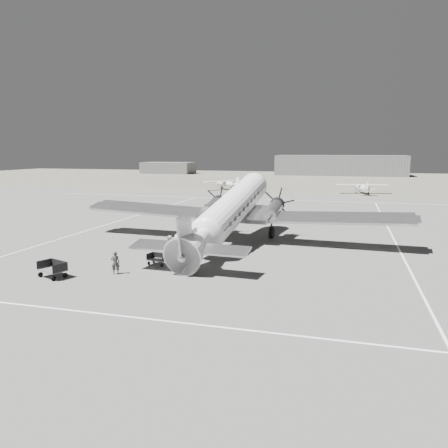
# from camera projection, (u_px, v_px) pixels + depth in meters

# --- Properties ---
(ground) EXTENTS (260.00, 260.00, 0.00)m
(ground) POSITION_uv_depth(u_px,v_px,m) (243.00, 256.00, 34.19)
(ground) COLOR #626260
(ground) RESTS_ON ground
(taxi_line_near) EXTENTS (60.00, 0.15, 0.01)m
(taxi_line_near) POSITION_uv_depth(u_px,v_px,m) (177.00, 322.00, 20.90)
(taxi_line_near) COLOR white
(taxi_line_near) RESTS_ON ground
(taxi_line_right) EXTENTS (0.15, 80.00, 0.01)m
(taxi_line_right) POSITION_uv_depth(u_px,v_px,m) (408.00, 266.00, 30.98)
(taxi_line_right) COLOR white
(taxi_line_right) RESTS_ON ground
(taxi_line_left) EXTENTS (0.15, 60.00, 0.01)m
(taxi_line_left) POSITION_uv_depth(u_px,v_px,m) (107.00, 225.00, 48.50)
(taxi_line_left) COLOR white
(taxi_line_left) RESTS_ON ground
(taxi_line_horizon) EXTENTS (90.00, 0.15, 0.01)m
(taxi_line_horizon) POSITION_uv_depth(u_px,v_px,m) (299.00, 200.00, 72.15)
(taxi_line_horizon) COLOR white
(taxi_line_horizon) RESTS_ON ground
(grass_infield) EXTENTS (260.00, 90.00, 0.01)m
(grass_infield) POSITION_uv_depth(u_px,v_px,m) (320.00, 180.00, 124.35)
(grass_infield) COLOR #636054
(grass_infield) RESTS_ON ground
(hangar_main) EXTENTS (42.00, 14.00, 6.60)m
(hangar_main) POSITION_uv_depth(u_px,v_px,m) (340.00, 165.00, 146.20)
(hangar_main) COLOR slate
(hangar_main) RESTS_ON ground
(shed_secondary) EXTENTS (18.00, 10.00, 4.00)m
(shed_secondary) POSITION_uv_depth(u_px,v_px,m) (168.00, 168.00, 157.73)
(shed_secondary) COLOR #595959
(shed_secondary) RESTS_ON ground
(dc3_airliner) EXTENTS (31.54, 22.70, 5.81)m
(dc3_airliner) POSITION_uv_depth(u_px,v_px,m) (230.00, 212.00, 37.46)
(dc3_airliner) COLOR silver
(dc3_airliner) RESTS_ON ground
(light_plane_left) EXTENTS (13.20, 13.38, 2.16)m
(light_plane_left) POSITION_uv_depth(u_px,v_px,m) (227.00, 185.00, 91.97)
(light_plane_left) COLOR white
(light_plane_left) RESTS_ON ground
(light_plane_right) EXTENTS (11.15, 9.66, 2.04)m
(light_plane_right) POSITION_uv_depth(u_px,v_px,m) (363.00, 189.00, 83.00)
(light_plane_right) COLOR white
(light_plane_right) RESTS_ON ground
(baggage_cart_near) EXTENTS (1.60, 1.24, 0.82)m
(baggage_cart_near) POSITION_uv_depth(u_px,v_px,m) (158.00, 259.00, 31.37)
(baggage_cart_near) COLOR #595959
(baggage_cart_near) RESTS_ON ground
(baggage_cart_far) EXTENTS (2.22, 1.89, 1.06)m
(baggage_cart_far) POSITION_uv_depth(u_px,v_px,m) (52.00, 269.00, 28.22)
(baggage_cart_far) COLOR #595959
(baggage_cart_far) RESTS_ON ground
(ground_crew) EXTENTS (0.67, 0.59, 1.55)m
(ground_crew) POSITION_uv_depth(u_px,v_px,m) (115.00, 263.00, 28.98)
(ground_crew) COLOR #2E2E2E
(ground_crew) RESTS_ON ground
(ramp_agent) EXTENTS (0.83, 0.99, 1.83)m
(ramp_agent) POSITION_uv_depth(u_px,v_px,m) (170.00, 247.00, 32.96)
(ramp_agent) COLOR silver
(ramp_agent) RESTS_ON ground
(passenger) EXTENTS (0.78, 0.96, 1.69)m
(passenger) POSITION_uv_depth(u_px,v_px,m) (177.00, 245.00, 34.16)
(passenger) COLOR beige
(passenger) RESTS_ON ground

